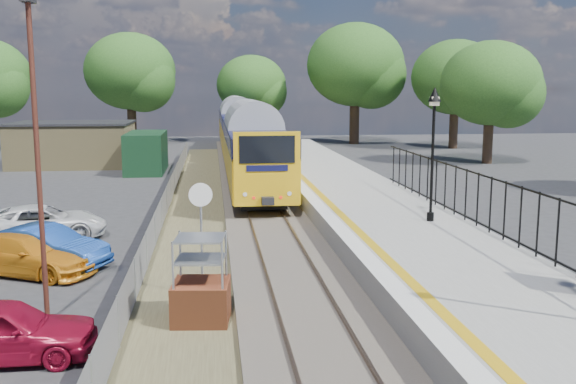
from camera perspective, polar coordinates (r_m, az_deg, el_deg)
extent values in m
plane|color=#2D2D30|center=(16.16, 1.40, -10.47)|extent=(120.00, 120.00, 0.00)
cube|color=#473F38|center=(25.72, -1.77, -2.81)|extent=(3.40, 80.00, 0.20)
cube|color=#4C472D|center=(23.70, -8.36, -4.11)|extent=(2.60, 70.00, 0.06)
cube|color=brown|center=(25.65, -3.38, -2.58)|extent=(0.07, 80.00, 0.14)
cube|color=brown|center=(25.77, -0.18, -2.51)|extent=(0.07, 80.00, 0.14)
cube|color=gray|center=(24.45, 8.51, -2.70)|extent=(5.00, 70.00, 0.90)
cube|color=silver|center=(23.87, 3.31, -1.79)|extent=(0.50, 70.00, 0.01)
cube|color=gold|center=(23.96, 4.49, -1.76)|extent=(0.30, 70.00, 0.01)
cylinder|color=black|center=(22.78, 12.54, -2.15)|extent=(0.24, 0.24, 0.30)
cylinder|color=black|center=(22.50, 12.70, 2.48)|extent=(0.10, 0.10, 3.70)
cube|color=black|center=(22.37, 12.87, 7.44)|extent=(0.08, 0.08, 0.30)
cube|color=beige|center=(22.36, 12.89, 7.88)|extent=(0.26, 0.26, 0.30)
cone|color=black|center=(22.36, 12.91, 8.47)|extent=(0.44, 0.44, 0.50)
cube|color=black|center=(19.82, 19.45, 0.57)|extent=(0.05, 26.00, 0.05)
cube|color=#988856|center=(48.24, -18.55, 4.00)|extent=(8.00, 6.00, 3.00)
cube|color=black|center=(48.14, -18.64, 5.83)|extent=(8.20, 6.20, 0.15)
cube|color=#13361A|center=(43.48, -12.48, 3.48)|extent=(2.40, 6.00, 2.60)
cylinder|color=#332319|center=(65.63, -13.69, 5.82)|extent=(0.88, 0.88, 3.85)
ellipsoid|color=#26501A|center=(65.56, -13.86, 10.38)|extent=(8.80, 8.80, 7.48)
cylinder|color=#332319|center=(67.31, -3.23, 5.84)|extent=(0.72, 0.72, 3.15)
ellipsoid|color=#26501A|center=(67.20, -3.26, 9.48)|extent=(7.20, 7.20, 6.12)
cylinder|color=#332319|center=(64.73, 5.91, 6.14)|extent=(0.96, 0.96, 4.20)
ellipsoid|color=#26501A|center=(64.69, 6.00, 11.19)|extent=(9.60, 9.60, 8.16)
cylinder|color=#332319|center=(61.34, 14.49, 5.41)|extent=(0.80, 0.80, 3.50)
ellipsoid|color=#26501A|center=(61.24, 14.67, 9.85)|extent=(8.00, 8.00, 6.80)
cylinder|color=#332319|center=(49.53, 17.33, 4.27)|extent=(0.72, 0.72, 3.15)
ellipsoid|color=#26501A|center=(49.39, 17.57, 9.21)|extent=(7.20, 7.20, 6.12)
cube|color=gold|center=(35.90, -3.27, 3.15)|extent=(2.80, 20.00, 1.90)
cube|color=#10113B|center=(35.78, -3.29, 5.22)|extent=(2.82, 20.00, 0.90)
cube|color=black|center=(35.78, -3.29, 5.22)|extent=(2.82, 18.00, 0.70)
cube|color=black|center=(36.04, -3.25, 1.28)|extent=(2.00, 18.00, 0.45)
cube|color=gold|center=(56.40, -4.57, 5.31)|extent=(2.80, 20.00, 1.90)
cube|color=#10113B|center=(56.33, -4.59, 6.63)|extent=(2.82, 20.00, 0.90)
cube|color=black|center=(56.33, -4.59, 6.63)|extent=(2.82, 18.00, 0.70)
cube|color=black|center=(56.49, -4.56, 4.12)|extent=(2.00, 18.00, 0.45)
cube|color=black|center=(25.63, -1.87, 3.80)|extent=(2.24, 0.04, 1.10)
cube|color=brown|center=(15.31, -7.71, -9.71)|extent=(1.42, 1.42, 1.00)
cylinder|color=#999EA3|center=(16.90, -7.68, -4.82)|extent=(0.06, 0.06, 2.74)
cylinder|color=silver|center=(16.57, -7.79, -0.25)|extent=(0.61, 0.11, 0.61)
cylinder|color=#4F241A|center=(15.59, -21.32, 1.99)|extent=(0.12, 0.12, 7.30)
imported|color=maroon|center=(14.35, -24.16, -11.18)|extent=(3.74, 1.54, 1.27)
imported|color=#194096|center=(20.98, -20.83, -4.60)|extent=(4.21, 2.92, 1.31)
imported|color=orange|center=(20.48, -22.11, -5.15)|extent=(4.51, 3.30, 1.21)
imported|color=silver|center=(24.96, -21.03, -2.54)|extent=(4.87, 2.93, 1.27)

